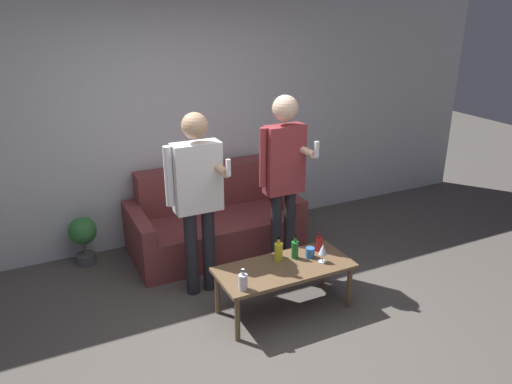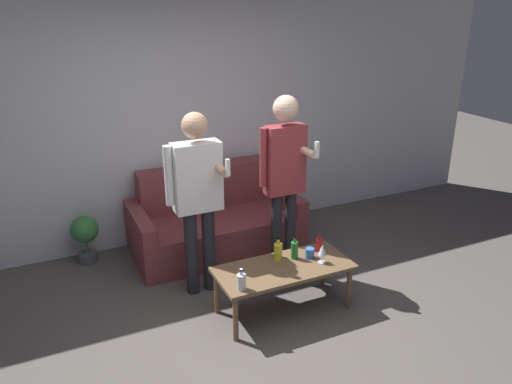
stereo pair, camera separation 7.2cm
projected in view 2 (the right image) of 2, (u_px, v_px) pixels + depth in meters
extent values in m
plane|color=#514C47|center=(269.00, 353.00, 3.77)|extent=(16.00, 16.00, 0.00)
cube|color=silver|center=(173.00, 117.00, 5.20)|extent=(8.00, 0.06, 2.70)
cube|color=brown|center=(221.00, 237.00, 5.16)|extent=(1.45, 0.63, 0.39)
cube|color=brown|center=(206.00, 202.00, 5.45)|extent=(1.45, 0.25, 0.85)
cube|color=brown|center=(141.00, 240.00, 4.92)|extent=(0.14, 0.88, 0.56)
cube|color=brown|center=(283.00, 213.00, 5.55)|extent=(0.14, 0.88, 0.56)
cube|color=brown|center=(284.00, 268.00, 4.15)|extent=(1.15, 0.51, 0.03)
cylinder|color=brown|center=(236.00, 319.00, 3.84)|extent=(0.04, 0.04, 0.39)
cylinder|color=brown|center=(349.00, 288.00, 4.26)|extent=(0.04, 0.04, 0.39)
cylinder|color=brown|center=(217.00, 292.00, 4.19)|extent=(0.04, 0.04, 0.39)
cylinder|color=brown|center=(323.00, 266.00, 4.60)|extent=(0.04, 0.04, 0.39)
cylinder|color=silver|center=(241.00, 282.00, 3.80)|extent=(0.07, 0.07, 0.13)
cylinder|color=silver|center=(241.00, 272.00, 3.77)|extent=(0.03, 0.03, 0.05)
cylinder|color=black|center=(241.00, 270.00, 3.76)|extent=(0.03, 0.03, 0.01)
cylinder|color=#B21E1E|center=(319.00, 245.00, 4.38)|extent=(0.06, 0.06, 0.12)
cylinder|color=#B21E1E|center=(319.00, 236.00, 4.35)|extent=(0.02, 0.02, 0.05)
cylinder|color=black|center=(319.00, 235.00, 4.34)|extent=(0.03, 0.03, 0.01)
cylinder|color=#23752D|center=(295.00, 250.00, 4.25)|extent=(0.06, 0.06, 0.15)
cylinder|color=#23752D|center=(295.00, 239.00, 4.21)|extent=(0.02, 0.02, 0.06)
cylinder|color=black|center=(295.00, 237.00, 4.21)|extent=(0.03, 0.03, 0.01)
cylinder|color=yellow|center=(278.00, 252.00, 4.22)|extent=(0.07, 0.07, 0.15)
cylinder|color=yellow|center=(278.00, 241.00, 4.18)|extent=(0.03, 0.03, 0.06)
cylinder|color=black|center=(278.00, 238.00, 4.17)|extent=(0.03, 0.03, 0.01)
cylinder|color=silver|center=(322.00, 262.00, 4.21)|extent=(0.07, 0.07, 0.01)
cylinder|color=silver|center=(322.00, 258.00, 4.20)|extent=(0.01, 0.01, 0.07)
cone|color=silver|center=(322.00, 250.00, 4.17)|extent=(0.07, 0.07, 0.09)
cylinder|color=#3366B2|center=(310.00, 253.00, 4.27)|extent=(0.08, 0.08, 0.09)
cylinder|color=#232328|center=(192.00, 253.00, 4.42)|extent=(0.11, 0.11, 0.80)
cylinder|color=#232328|center=(209.00, 249.00, 4.48)|extent=(0.11, 0.11, 0.80)
cube|color=white|center=(197.00, 177.00, 4.20)|extent=(0.41, 0.18, 0.60)
sphere|color=tan|center=(195.00, 125.00, 4.04)|extent=(0.22, 0.22, 0.22)
cylinder|color=white|center=(169.00, 176.00, 4.09)|extent=(0.07, 0.07, 0.51)
cylinder|color=tan|center=(221.00, 169.00, 4.12)|extent=(0.07, 0.27, 0.07)
cube|color=white|center=(228.00, 168.00, 3.96)|extent=(0.03, 0.03, 0.14)
cylinder|color=#232328|center=(276.00, 235.00, 4.71)|extent=(0.10, 0.10, 0.84)
cylinder|color=#232328|center=(290.00, 232.00, 4.76)|extent=(0.10, 0.10, 0.84)
cube|color=#933338|center=(285.00, 160.00, 4.47)|extent=(0.36, 0.16, 0.63)
sphere|color=beige|center=(286.00, 108.00, 4.30)|extent=(0.23, 0.23, 0.23)
cylinder|color=#933338|center=(263.00, 158.00, 4.37)|extent=(0.07, 0.07, 0.54)
cylinder|color=beige|center=(307.00, 152.00, 4.38)|extent=(0.07, 0.27, 0.07)
cube|color=white|center=(317.00, 150.00, 4.22)|extent=(0.03, 0.03, 0.14)
cylinder|color=#4C4C51|center=(88.00, 257.00, 5.07)|extent=(0.19, 0.19, 0.10)
cylinder|color=#476B38|center=(86.00, 245.00, 5.02)|extent=(0.02, 0.02, 0.16)
sphere|color=#337A38|center=(84.00, 229.00, 4.96)|extent=(0.27, 0.27, 0.27)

